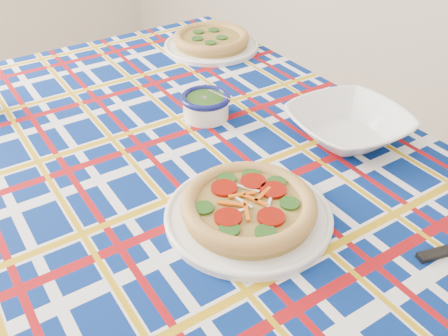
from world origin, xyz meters
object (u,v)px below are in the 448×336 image
Objects in this scene: pesto_bowl at (206,104)px; serving_bowl at (348,125)px; main_focaccia_plate at (249,206)px; dining_table at (205,191)px.

serving_bowl is (0.35, 0.12, -0.00)m from pesto_bowl.
serving_bowl is at bearing 85.52° from main_focaccia_plate.
pesto_bowl reaches higher than dining_table.
pesto_bowl is at bearing -160.34° from serving_bowl.
dining_table is 5.68× the size of main_focaccia_plate.
dining_table is at bearing 151.75° from main_focaccia_plate.
main_focaccia_plate is 0.42m from pesto_bowl.
serving_bowl reaches higher than dining_table.
dining_table is 0.25m from pesto_bowl.
serving_bowl is at bearing 74.66° from dining_table.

